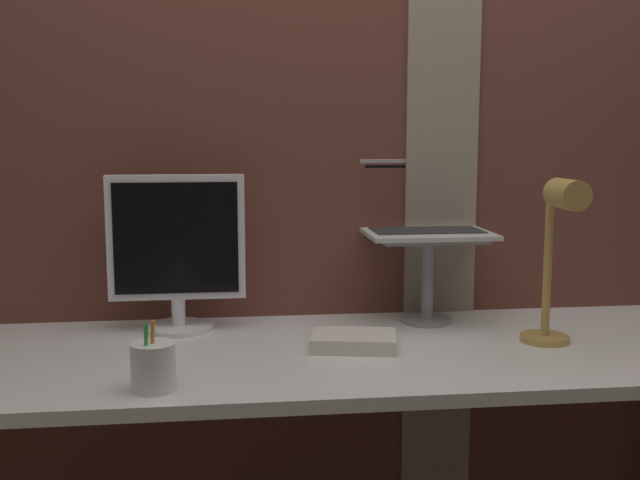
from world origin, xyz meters
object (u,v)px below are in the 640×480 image
object	(u,v)px
desk_lamp	(558,243)
pen_cup	(153,366)
monitor	(177,246)
laptop	(422,214)

from	to	relation	value
desk_lamp	pen_cup	bearing A→B (deg)	-168.22
monitor	desk_lamp	distance (m)	0.95
monitor	pen_cup	world-z (taller)	monitor
monitor	desk_lamp	size ratio (longest dim) A/B	1.00
pen_cup	desk_lamp	bearing A→B (deg)	11.78
monitor	pen_cup	distance (m)	0.50
monitor	desk_lamp	bearing A→B (deg)	-17.01
laptop	desk_lamp	xyz separation A→B (m)	(0.24, -0.35, -0.03)
laptop	pen_cup	bearing A→B (deg)	-141.93
pen_cup	laptop	bearing A→B (deg)	38.07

